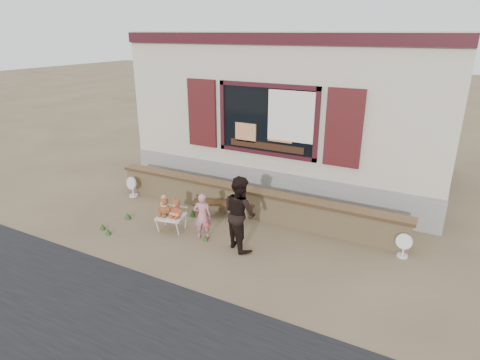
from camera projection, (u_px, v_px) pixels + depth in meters
The scene contains 12 objects.
ground at pixel (227, 233), 8.46m from camera, with size 80.00×80.00×0.00m, color brown.
shopfront at pixel (304, 106), 11.48m from camera, with size 8.04×5.13×4.00m.
brick_wall at pixel (248, 202), 9.17m from camera, with size 7.10×0.36×0.67m.
bench at pixel (224, 206), 9.14m from camera, with size 1.41×0.87×0.36m.
folding_chair at pixel (171, 217), 8.49m from camera, with size 0.63×0.58×0.34m.
teddy_bear_left at pixel (164, 205), 8.44m from camera, with size 0.32×0.28×0.44m, color brown, non-canonical shape.
teddy_bear_right at pixel (177, 207), 8.37m from camera, with size 0.30×0.26×0.42m, color brown, non-canonical shape.
child at pixel (202, 216), 8.11m from camera, with size 0.35×0.23×0.97m, color #D27E8B.
adult at pixel (240, 213), 7.66m from camera, with size 0.72×0.56×1.48m, color black.
fan_left at pixel (133, 186), 10.27m from camera, with size 0.34×0.22×0.53m.
fan_right at pixel (404, 245), 7.50m from camera, with size 0.31×0.20×0.49m.
grass_tufts at pixel (152, 220), 8.90m from camera, with size 2.34×1.78×0.15m.
Camera 1 is at (3.78, -6.53, 4.00)m, focal length 30.00 mm.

